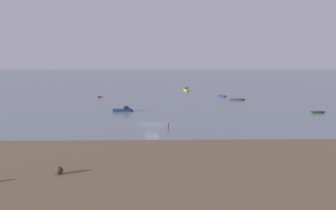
% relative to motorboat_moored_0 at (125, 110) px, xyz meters
% --- Properties ---
extents(ground_plane, '(800.00, 800.00, 0.00)m').
position_rel_motorboat_moored_0_xyz_m(ground_plane, '(6.40, -15.93, -0.27)').
color(ground_plane, slate).
extents(mudflat_shore, '(315.31, 27.17, 0.13)m').
position_rel_motorboat_moored_0_xyz_m(mudflat_shore, '(14.78, -42.40, -0.20)').
color(mudflat_shore, brown).
rests_on(mudflat_shore, ground).
extents(tidal_rock_right, '(0.77, 0.77, 0.77)m').
position_rel_motorboat_moored_0_xyz_m(tidal_rock_right, '(-2.13, -43.43, 0.25)').
color(tidal_rock_right, '#402F1E').
rests_on(tidal_rock_right, mudflat_shore).
extents(motorboat_moored_0, '(4.77, 2.13, 1.76)m').
position_rel_motorboat_moored_0_xyz_m(motorboat_moored_0, '(0.00, 0.00, 0.00)').
color(motorboat_moored_0, navy).
rests_on(motorboat_moored_0, ground).
extents(rowboat_moored_0, '(2.95, 4.03, 0.61)m').
position_rel_motorboat_moored_0_xyz_m(rowboat_moored_0, '(27.57, 31.38, -0.10)').
color(rowboat_moored_0, navy).
rests_on(rowboat_moored_0, ground).
extents(motorboat_moored_1, '(2.38, 5.28, 1.94)m').
position_rel_motorboat_moored_0_xyz_m(motorboat_moored_1, '(17.95, 54.09, 0.03)').
color(motorboat_moored_1, gold).
rests_on(motorboat_moored_1, ground).
extents(rowboat_moored_2, '(3.44, 1.65, 0.52)m').
position_rel_motorboat_moored_0_xyz_m(rowboat_moored_2, '(42.12, -3.53, -0.12)').
color(rowboat_moored_2, '#23602D').
rests_on(rowboat_moored_2, ground).
extents(rowboat_moored_3, '(4.76, 2.33, 0.72)m').
position_rel_motorboat_moored_0_xyz_m(rowboat_moored_3, '(30.26, 21.98, -0.07)').
color(rowboat_moored_3, navy).
rests_on(rowboat_moored_3, ground).
extents(rowboat_moored_4, '(1.70, 3.41, 0.51)m').
position_rel_motorboat_moored_0_xyz_m(rowboat_moored_4, '(-11.28, 30.55, -0.13)').
color(rowboat_moored_4, gray).
rests_on(rowboat_moored_4, ground).
extents(mooring_post_right, '(0.22, 0.22, 1.47)m').
position_rel_motorboat_moored_0_xyz_m(mooring_post_right, '(9.19, -21.13, 0.37)').
color(mooring_post_right, '#483323').
rests_on(mooring_post_right, ground).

